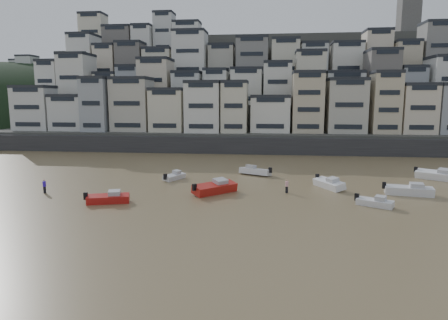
# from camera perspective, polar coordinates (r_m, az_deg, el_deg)

# --- Properties ---
(ground) EXTENTS (400.00, 400.00, 0.00)m
(ground) POSITION_cam_1_polar(r_m,az_deg,el_deg) (25.31, -22.43, -19.47)
(ground) COLOR olive
(ground) RESTS_ON ground
(harbor_wall) EXTENTS (140.00, 3.00, 3.50)m
(harbor_wall) POSITION_cam_1_polar(r_m,az_deg,el_deg) (84.92, 5.59, 2.06)
(harbor_wall) COLOR #38383A
(harbor_wall) RESTS_ON ground
(hillside) EXTENTS (141.04, 66.00, 50.00)m
(hillside) POSITION_cam_1_polar(r_m,az_deg,el_deg) (124.22, 8.22, 9.35)
(hillside) COLOR #4C4C47
(hillside) RESTS_ON ground
(headland) EXTENTS (216.00, 135.00, 53.33)m
(headland) POSITION_cam_1_polar(r_m,az_deg,el_deg) (187.80, -28.04, 4.24)
(headland) COLOR black
(headland) RESTS_ON ground
(boat_f) EXTENTS (3.07, 4.46, 1.16)m
(boat_f) POSITION_cam_1_polar(r_m,az_deg,el_deg) (58.31, -7.11, -2.24)
(boat_f) COLOR silver
(boat_f) RESTS_ON ground
(boat_e) EXTENTS (4.18, 5.69, 1.50)m
(boat_e) POSITION_cam_1_polar(r_m,az_deg,el_deg) (54.10, 14.75, -3.16)
(boat_e) COLOR white
(boat_e) RESTS_ON ground
(boat_g) EXTENTS (6.34, 5.28, 1.72)m
(boat_g) POSITION_cam_1_polar(r_m,az_deg,el_deg) (65.48, 28.20, -1.77)
(boat_g) COLOR white
(boat_g) RESTS_ON ground
(boat_d) EXTENTS (6.29, 3.01, 1.65)m
(boat_d) POSITION_cam_1_polar(r_m,az_deg,el_deg) (53.74, 24.92, -3.70)
(boat_d) COLOR silver
(boat_d) RESTS_ON ground
(boat_c) EXTENTS (6.02, 5.96, 1.74)m
(boat_c) POSITION_cam_1_polar(r_m,az_deg,el_deg) (49.58, -1.32, -3.81)
(boat_c) COLOR red
(boat_c) RESTS_ON ground
(boat_b) EXTENTS (4.34, 3.32, 1.15)m
(boat_b) POSITION_cam_1_polar(r_m,az_deg,el_deg) (46.78, 20.76, -5.53)
(boat_b) COLOR silver
(boat_b) RESTS_ON ground
(boat_j) EXTENTS (5.36, 3.06, 1.39)m
(boat_j) POSITION_cam_1_polar(r_m,az_deg,el_deg) (46.94, -16.23, -5.11)
(boat_j) COLOR #B51916
(boat_j) RESTS_ON ground
(boat_h) EXTENTS (5.65, 3.99, 1.48)m
(boat_h) POSITION_cam_1_polar(r_m,az_deg,el_deg) (61.67, 4.48, -1.44)
(boat_h) COLOR silver
(boat_h) RESTS_ON ground
(person_blue) EXTENTS (0.44, 0.44, 1.74)m
(person_blue) POSITION_cam_1_polar(r_m,az_deg,el_deg) (54.58, -24.27, -3.42)
(person_blue) COLOR #371AC4
(person_blue) RESTS_ON ground
(person_pink) EXTENTS (0.44, 0.44, 1.74)m
(person_pink) POSITION_cam_1_polar(r_m,az_deg,el_deg) (50.42, 8.96, -3.70)
(person_pink) COLOR #E3A0A7
(person_pink) RESTS_ON ground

